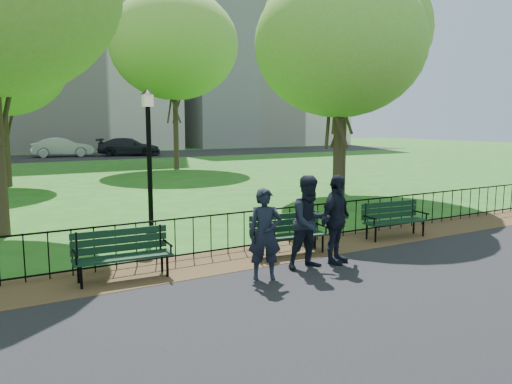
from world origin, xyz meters
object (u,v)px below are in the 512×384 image
tree_mid_e (345,31)px  sedan_dark (129,147)px  park_bench_main (281,229)px  tree_far_c (0,60)px  tree_far_e (174,45)px  person_left (265,234)px  lamppost (149,157)px  tree_near_e (340,44)px  sedan_silver (63,147)px  park_bench_right_a (393,216)px  person_right (336,219)px  park_bench_left_a (122,249)px  person_mid (310,222)px

tree_mid_e → sedan_dark: 26.84m
park_bench_main → tree_far_c: (-4.18, 15.64, 4.88)m
tree_far_c → park_bench_main: bearing=-75.0°
tree_far_c → tree_far_e: size_ratio=0.75×
sedan_dark → person_left: bearing=-168.7°
lamppost → tree_mid_e: size_ratio=0.40×
tree_far_c → tree_far_e: 10.54m
person_left → sedan_dark: bearing=102.1°
tree_far_c → tree_near_e: bearing=-52.2°
tree_near_e → tree_mid_e: bearing=47.7°
lamppost → sedan_silver: bearing=84.8°
tree_far_e → sedan_dark: bearing=86.5°
park_bench_right_a → person_right: 2.89m
tree_near_e → tree_far_c: bearing=127.8°
tree_mid_e → tree_far_e: 13.44m
park_bench_left_a → person_right: size_ratio=0.98×
park_bench_main → lamppost: 3.93m
tree_mid_e → park_bench_right_a: bearing=-120.2°
tree_mid_e → sedan_dark: bearing=92.2°
tree_mid_e → tree_far_c: (-11.28, 9.06, -0.81)m
park_bench_right_a → sedan_silver: size_ratio=0.36×
tree_near_e → tree_far_c: (-8.99, 11.58, 0.18)m
park_bench_main → park_bench_right_a: park_bench_right_a is taller
park_bench_main → park_bench_left_a: park_bench_left_a is taller
tree_mid_e → person_mid: (-7.14, -7.66, -5.34)m
park_bench_left_a → sedan_dark: (9.46, 32.76, 0.19)m
park_bench_main → sedan_dark: bearing=86.6°
person_right → park_bench_right_a: bearing=-2.3°
tree_mid_e → tree_far_e: bearing=97.7°
tree_far_c → sedan_silver: size_ratio=1.66×
tree_near_e → person_left: (-5.96, -5.29, -4.43)m
park_bench_left_a → sedan_silver: size_ratio=0.37×
sedan_silver → sedan_dark: 5.23m
person_mid → park_bench_right_a: bearing=20.3°
park_bench_right_a → park_bench_left_a: bearing=-175.1°
lamppost → tree_mid_e: tree_mid_e is taller
lamppost → tree_far_e: (7.10, 16.66, 5.34)m
tree_near_e → park_bench_left_a: bearing=-154.0°
tree_far_e → person_mid: bearing=-104.3°
park_bench_left_a → tree_mid_e: size_ratio=0.20×
park_bench_right_a → tree_far_c: size_ratio=0.22×
sedan_silver → lamppost: bearing=-176.8°
sedan_silver → park_bench_right_a: bearing=-167.8°
park_bench_main → tree_near_e: 7.86m
tree_far_e → sedan_dark: size_ratio=2.06×
tree_far_c → sedan_dark: tree_far_c is taller
park_bench_left_a → tree_far_e: bearing=69.6°
tree_near_e → sedan_dark: 29.14m
tree_mid_e → tree_far_c: 14.49m
tree_far_e → person_right: bearing=-102.6°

